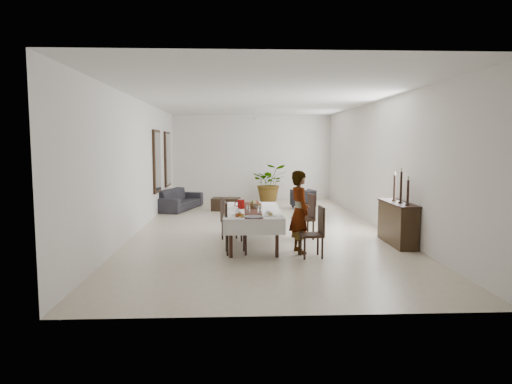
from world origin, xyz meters
The scene contains 88 objects.
floor centered at (0.00, 0.00, 0.00)m, with size 6.00×12.00×0.00m, color beige.
ceiling centered at (0.00, 0.00, 3.20)m, with size 6.00×12.00×0.02m, color white.
wall_back centered at (0.00, 6.00, 1.60)m, with size 6.00×0.02×3.20m, color white.
wall_front centered at (0.00, -6.00, 1.60)m, with size 6.00×0.02×3.20m, color white.
wall_left centered at (-3.00, 0.00, 1.60)m, with size 0.02×12.00×3.20m, color white.
wall_right centered at (3.00, 0.00, 1.60)m, with size 0.02×12.00×3.20m, color white.
dining_table_top centered at (-0.28, -1.96, 0.71)m, with size 0.98×2.35×0.05m, color black.
table_leg_fl centered at (-0.73, -3.07, 0.34)m, with size 0.07×0.07×0.68m, color black.
table_leg_fr centered at (0.13, -3.08, 0.34)m, with size 0.07×0.07×0.68m, color black.
table_leg_bl centered at (-0.69, -0.84, 0.34)m, with size 0.07×0.07×0.68m, color black.
table_leg_br centered at (0.17, -0.85, 0.34)m, with size 0.07×0.07×0.68m, color black.
tablecloth_top centered at (-0.28, -1.96, 0.74)m, with size 1.15×2.52×0.01m, color white.
tablecloth_drape_left centered at (-0.85, -1.95, 0.60)m, with size 0.01×2.52×0.29m, color silver.
tablecloth_drape_right centered at (0.29, -1.97, 0.60)m, with size 0.01×2.52×0.29m, color silver.
tablecloth_drape_near centered at (-0.30, -3.21, 0.60)m, with size 1.15×0.01×0.29m, color white.
tablecloth_drape_far centered at (-0.26, -0.70, 0.60)m, with size 1.15×0.01×0.29m, color silver.
table_runner centered at (-0.28, -1.96, 0.75)m, with size 0.34×2.44×0.00m, color #572618.
red_pitcher centered at (-0.52, -1.81, 0.84)m, with size 0.15×0.15×0.20m, color maroon.
pitcher_handle centered at (-0.60, -1.81, 0.84)m, with size 0.12×0.12×0.02m, color maroon.
wine_glass_near centered at (-0.17, -2.60, 0.83)m, with size 0.07×0.07×0.17m, color silver.
wine_glass_mid centered at (-0.39, -2.49, 0.83)m, with size 0.07×0.07×0.17m, color silver.
wine_glass_far centered at (-0.23, -1.91, 0.83)m, with size 0.07×0.07×0.17m, color white.
teacup_right centered at (0.00, -2.55, 0.77)m, with size 0.09×0.09×0.06m, color silver.
saucer_right centered at (0.00, -2.55, 0.75)m, with size 0.15×0.15×0.01m, color silver.
teacup_left centered at (-0.58, -2.30, 0.77)m, with size 0.09×0.09×0.06m, color white.
saucer_left centered at (-0.58, -2.30, 0.75)m, with size 0.15×0.15×0.01m, color white.
plate_near_right centered at (0.03, -2.84, 0.75)m, with size 0.23×0.23×0.01m, color silver.
bread_near_right centered at (0.03, -2.84, 0.78)m, with size 0.09×0.09×0.09m, color tan.
plate_near_left centered at (-0.58, -2.69, 0.75)m, with size 0.23×0.23×0.01m, color white.
plate_far_left centered at (-0.58, -1.42, 0.75)m, with size 0.23×0.23×0.01m, color white.
serving_tray centered at (-0.30, -2.98, 0.75)m, with size 0.35×0.35×0.02m, color #434449.
jam_jar_a centered at (-0.51, -3.01, 0.78)m, with size 0.06×0.06×0.07m, color #9C6116.
jam_jar_b centered at (-0.61, -2.95, 0.78)m, with size 0.06×0.06×0.07m, color brown.
jam_jar_c centered at (-0.56, -2.85, 0.78)m, with size 0.06×0.06×0.07m, color brown.
fruit_basket centered at (-0.23, -1.71, 0.79)m, with size 0.29×0.29×0.10m, color brown.
fruit_red centered at (-0.20, -1.70, 0.87)m, with size 0.09×0.09×0.09m, color maroon.
fruit_green centered at (-0.27, -1.69, 0.87)m, with size 0.08×0.08×0.08m, color #4F7623.
fruit_yellow centered at (-0.23, -1.76, 0.87)m, with size 0.08×0.08×0.08m, color yellow.
chair_right_near_seat centered at (0.78, -3.10, 0.42)m, with size 0.40×0.40×0.05m, color black.
chair_right_near_leg_fl centered at (0.95, -3.25, 0.20)m, with size 0.04×0.04×0.40m, color black.
chair_right_near_leg_fr centered at (0.93, -2.92, 0.20)m, with size 0.04×0.04×0.40m, color black.
chair_right_near_leg_bl centered at (0.62, -3.28, 0.20)m, with size 0.04×0.04×0.40m, color black.
chair_right_near_leg_br centered at (0.60, -2.95, 0.20)m, with size 0.04×0.04×0.40m, color black.
chair_right_near_back centered at (0.96, -3.09, 0.70)m, with size 0.40×0.04×0.51m, color black.
chair_right_far_seat centered at (0.87, -1.43, 0.44)m, with size 0.43×0.43×0.05m, color black.
chair_right_far_leg_fl centered at (1.07, -1.57, 0.21)m, with size 0.04×0.04×0.42m, color black.
chair_right_far_leg_fr centered at (1.01, -1.22, 0.21)m, with size 0.04×0.04×0.42m, color black.
chair_right_far_leg_bl centered at (0.73, -1.63, 0.21)m, with size 0.04×0.04×0.42m, color black.
chair_right_far_leg_br centered at (0.66, -1.29, 0.21)m, with size 0.04×0.04×0.42m, color black.
chair_right_far_back centered at (1.06, -1.39, 0.73)m, with size 0.43×0.04×0.54m, color black.
chair_left_near_seat centered at (-0.63, -2.74, 0.44)m, with size 0.42×0.42×0.05m, color black.
chair_left_near_leg_fl centered at (-0.82, -2.58, 0.21)m, with size 0.04×0.04×0.42m, color black.
chair_left_near_leg_fr centered at (-0.79, -2.93, 0.21)m, with size 0.04×0.04×0.42m, color black.
chair_left_near_leg_bl centered at (-0.47, -2.56, 0.21)m, with size 0.04×0.04×0.42m, color black.
chair_left_near_leg_br centered at (-0.45, -2.91, 0.21)m, with size 0.04×0.04×0.42m, color black.
chair_left_near_back centered at (-0.83, -2.76, 0.73)m, with size 0.42×0.04×0.54m, color black.
chair_left_far_seat centered at (-0.72, -1.54, 0.42)m, with size 0.40×0.40×0.05m, color black.
chair_left_far_leg_fl centered at (-0.93, -1.44, 0.20)m, with size 0.04×0.04×0.40m, color black.
chair_left_far_leg_fr centered at (-0.82, -1.75, 0.20)m, with size 0.04×0.04×0.40m, color black.
chair_left_far_leg_bl centered at (-0.62, -1.33, 0.20)m, with size 0.04×0.04×0.40m, color black.
chair_left_far_leg_br centered at (-0.51, -1.64, 0.20)m, with size 0.04×0.04×0.40m, color black.
chair_left_far_back centered at (-0.89, -1.60, 0.69)m, with size 0.40×0.04×0.51m, color black.
woman centered at (0.60, -2.71, 0.80)m, with size 0.58×0.38×1.60m, color gray.
sideboard_body centered at (2.78, -2.04, 0.43)m, with size 0.38×1.44×0.86m, color black.
sideboard_top centered at (2.78, -2.04, 0.88)m, with size 0.42×1.50×0.03m, color black.
candlestick_near_base centered at (2.78, -2.57, 0.91)m, with size 0.10×0.10×0.03m, color black.
candlestick_near_shaft centered at (2.78, -2.57, 1.16)m, with size 0.05×0.05×0.48m, color black.
candlestick_near_candle centered at (2.78, -2.57, 1.44)m, with size 0.03×0.03×0.08m, color beige.
candlestick_mid_base centered at (2.78, -2.18, 0.91)m, with size 0.10×0.10×0.03m, color black.
candlestick_mid_shaft centered at (2.78, -2.18, 1.23)m, with size 0.05×0.05×0.62m, color black.
candlestick_mid_candle centered at (2.78, -2.18, 1.58)m, with size 0.03×0.03×0.08m, color beige.
candlestick_far_base centered at (2.78, -1.80, 0.91)m, with size 0.10×0.10×0.03m, color black.
candlestick_far_shaft centered at (2.78, -1.80, 1.19)m, with size 0.05×0.05×0.53m, color black.
candlestick_far_candle centered at (2.78, -1.80, 1.49)m, with size 0.03×0.03×0.08m, color white.
sofa centered at (-2.48, 3.39, 0.33)m, with size 2.23×0.87×0.65m, color #2C2A30.
armchair centered at (1.59, 3.50, 0.31)m, with size 0.67×0.69×0.63m, color #2C2A2F.
coffee_table centered at (-0.95, 3.09, 0.20)m, with size 0.89×0.59×0.40m, color black.
potted_plant centered at (0.62, 5.21, 0.69)m, with size 1.25×1.08×1.39m, color #265723.
mirror_frame_near centered at (-2.96, 2.20, 1.60)m, with size 0.06×1.05×1.85m, color black.
mirror_glass_near centered at (-2.92, 2.20, 1.60)m, with size 0.01×0.90×1.70m, color silver.
mirror_frame_far centered at (-2.96, 4.30, 1.60)m, with size 0.06×1.05×1.85m, color black.
mirror_glass_far centered at (-2.92, 4.30, 1.60)m, with size 0.01×0.90×1.70m, color silver.
fan_rod centered at (0.00, 3.00, 3.10)m, with size 0.04×0.04×0.20m, color white.
fan_hub centered at (0.00, 3.00, 2.90)m, with size 0.16×0.16×0.08m, color silver.
fan_blade_n centered at (0.00, 3.35, 2.90)m, with size 0.10×0.55×0.01m, color white.
fan_blade_s centered at (0.00, 2.65, 2.90)m, with size 0.10×0.55×0.01m, color silver.
fan_blade_e centered at (0.35, 3.00, 2.90)m, with size 0.55×0.10×0.01m, color white.
fan_blade_w centered at (-0.35, 3.00, 2.90)m, with size 0.55×0.10×0.01m, color silver.
Camera 1 is at (-0.63, -11.41, 2.11)m, focal length 32.00 mm.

